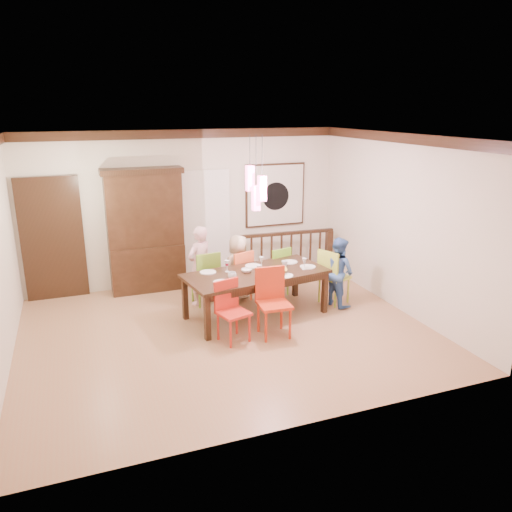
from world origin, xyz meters
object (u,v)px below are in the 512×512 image
object	(u,v)px
balustrade	(286,255)
person_far_left	(200,266)
china_hutch	(145,230)
chair_end_right	(335,272)
dining_table	(256,277)
person_far_mid	(238,267)
person_end_right	(338,272)
chair_far_left	(205,273)

from	to	relation	value
balustrade	person_far_left	size ratio (longest dim) A/B	1.42
china_hutch	person_far_left	size ratio (longest dim) A/B	1.64
chair_end_right	dining_table	bearing A→B (deg)	70.37
china_hutch	balustrade	distance (m)	2.75
balustrade	china_hutch	bearing A→B (deg)	175.54
chair_end_right	person_far_mid	bearing A→B (deg)	40.90
dining_table	balustrade	world-z (taller)	balustrade
chair_end_right	balustrade	world-z (taller)	chair_end_right
balustrade	person_far_left	xyz separation A→B (m)	(-1.92, -0.68, 0.19)
dining_table	person_end_right	world-z (taller)	person_end_right
person_far_left	person_end_right	distance (m)	2.37
chair_far_left	chair_end_right	bearing A→B (deg)	153.75
chair_end_right	person_end_right	bearing A→B (deg)	161.92
dining_table	china_hutch	xyz separation A→B (m)	(-1.45, 1.86, 0.46)
chair_far_left	person_far_left	bearing A→B (deg)	-15.49
person_end_right	person_far_left	bearing A→B (deg)	54.17
chair_far_left	person_far_left	world-z (taller)	person_far_left
chair_far_left	balustrade	xyz separation A→B (m)	(1.84, 0.69, -0.04)
chair_far_left	person_far_mid	size ratio (longest dim) A/B	0.82
china_hutch	chair_far_left	bearing A→B (deg)	-51.75
balustrade	person_end_right	distance (m)	1.59
chair_end_right	person_far_mid	distance (m)	1.68
china_hutch	person_end_right	world-z (taller)	china_hutch
balustrade	person_far_mid	xyz separation A→B (m)	(-1.22, -0.68, 0.08)
dining_table	person_far_mid	xyz separation A→B (m)	(-0.02, 0.83, -0.09)
person_far_mid	china_hutch	bearing A→B (deg)	-58.20
dining_table	person_far_left	size ratio (longest dim) A/B	1.74
person_far_left	chair_far_left	bearing A→B (deg)	142.46
chair_far_left	balustrade	bearing A→B (deg)	-165.98
chair_end_right	person_far_left	world-z (taller)	person_far_left
balustrade	person_far_left	distance (m)	2.04
china_hutch	person_far_mid	distance (m)	1.85
chair_far_left	chair_end_right	distance (m)	2.24
balustrade	person_far_mid	bearing A→B (deg)	-147.89
chair_far_left	person_end_right	xyz separation A→B (m)	(2.12, -0.86, 0.05)
dining_table	chair_far_left	world-z (taller)	chair_far_left
chair_far_left	person_end_right	world-z (taller)	person_end_right
dining_table	person_end_right	distance (m)	1.49
chair_far_left	balustrade	world-z (taller)	balustrade
chair_end_right	china_hutch	xyz separation A→B (m)	(-2.93, 1.79, 0.58)
person_far_mid	person_end_right	xyz separation A→B (m)	(1.51, -0.87, 0.02)
chair_far_left	person_far_left	xyz separation A→B (m)	(-0.08, 0.01, 0.15)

